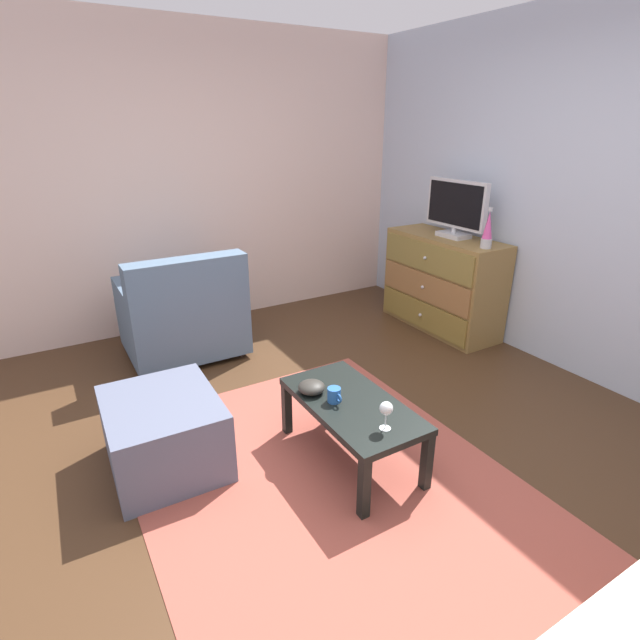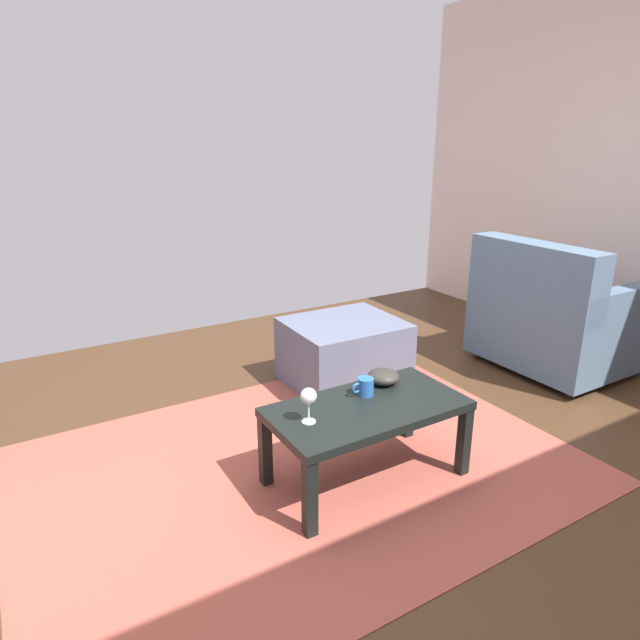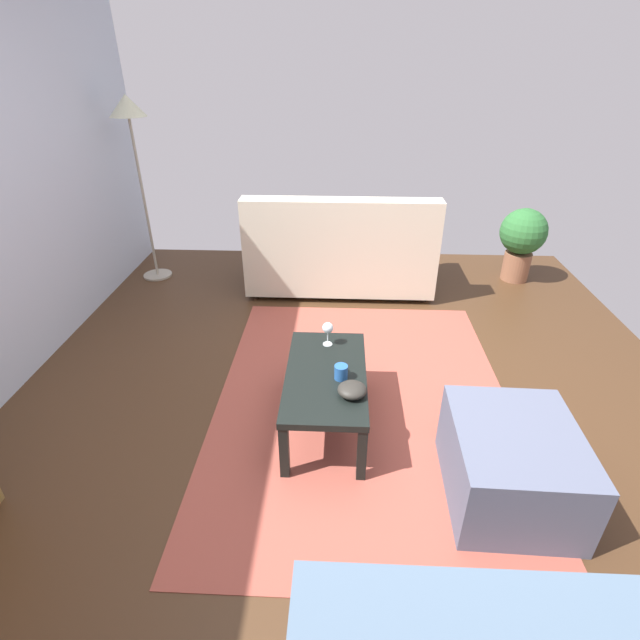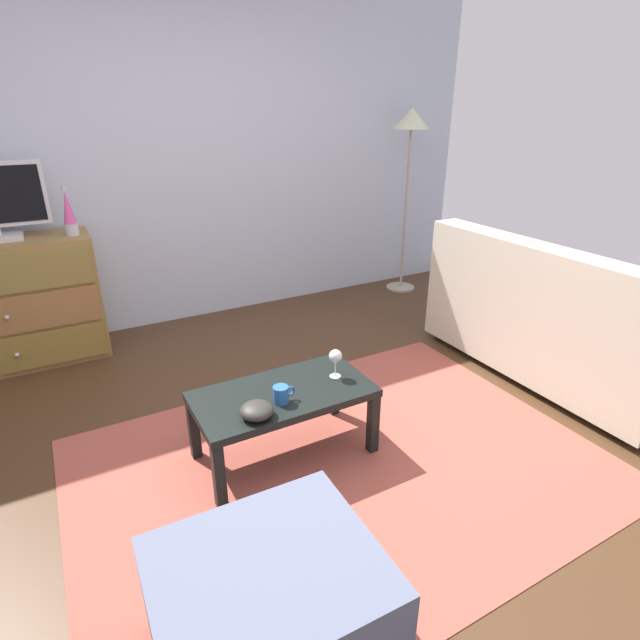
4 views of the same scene
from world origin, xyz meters
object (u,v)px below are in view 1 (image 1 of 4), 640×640
Objects in this scene: lava_lamp at (488,230)px; wine_glass at (386,409)px; dresser at (442,283)px; tv at (456,208)px; coffee_table at (352,409)px; ottoman at (164,433)px; bowl_decorative at (312,387)px; mug at (334,395)px; armchair at (184,315)px.

lava_lamp reaches higher than wine_glass.
tv is (0.05, 0.02, 0.70)m from dresser.
tv is 2.36m from coffee_table.
ottoman reaches higher than coffee_table.
tv reaches higher than bowl_decorative.
mug is at bearing -166.21° from wine_glass.
lava_lamp is 2.59m from armchair.
wine_glass is (0.31, -0.00, 0.17)m from coffee_table.
coffee_table is at bearing 179.97° from wine_glass.
coffee_table is 5.72× the size of wine_glass.
ottoman is at bearing -20.76° from armchair.
armchair is at bearing -166.93° from coffee_table.
dresser is 2.40m from wine_glass.
tv reaches higher than wine_glass.
tv reaches higher than coffee_table.
mug is (-0.35, -0.09, -0.07)m from wine_glass.
lava_lamp is at bearing 95.08° from ottoman.
bowl_decorative is at bearing -158.39° from mug.
lava_lamp reaches higher than bowl_decorative.
mug reaches higher than bowl_decorative.
lava_lamp reaches higher than ottoman.
armchair is at bearing -170.29° from bowl_decorative.
lava_lamp is 0.36× the size of armchair.
bowl_decorative is 0.87m from ottoman.
coffee_table is 0.26m from bowl_decorative.
lava_lamp reaches higher than coffee_table.
mug is 0.73× the size of bowl_decorative.
mug is at bearing -60.14° from tv.
lava_lamp is (0.44, -0.07, -0.12)m from tv.
dresser is 1.76× the size of tv.
lava_lamp is 2.10× the size of wine_glass.
wine_glass is 1.27m from ottoman.
bowl_decorative is (0.97, -2.02, -0.73)m from tv.
bowl_decorative is 0.17× the size of armchair.
armchair is (-0.62, -2.28, -0.08)m from dresser.
armchair is (-0.67, -2.30, -0.79)m from tv.
tv is at bearing 119.86° from mug.
lava_lamp is at bearing 110.03° from mug.
mug is (1.13, -1.96, -0.72)m from tv.
tv is 0.95× the size of ottoman.
lava_lamp is at bearing 105.39° from bowl_decorative.
ottoman is (0.73, -2.79, -0.23)m from dresser.
bowl_decorative is 1.67m from armchair.
wine_glass is (1.53, -1.85, 0.06)m from dresser.
wine_glass reaches higher than ottoman.
dresser is 2.25m from bowl_decorative.
armchair reaches higher than coffee_table.
bowl_decorative is at bearing -62.84° from dresser.
lava_lamp is 2.07m from coffee_table.
tv is at bearing 24.90° from dresser.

